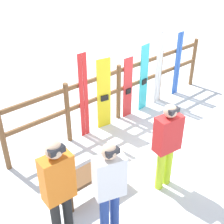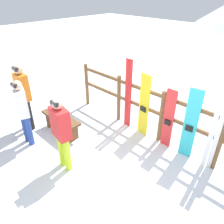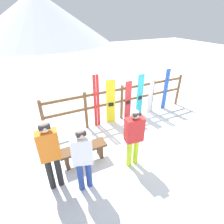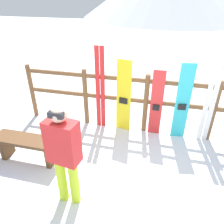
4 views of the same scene
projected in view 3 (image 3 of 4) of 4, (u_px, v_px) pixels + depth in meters
name	position (u px, v px, depth m)	size (l,w,h in m)	color
ground_plane	(150.00, 146.00, 5.10)	(40.00, 40.00, 0.00)	white
mountain_backdrop	(38.00, 17.00, 22.17)	(18.00, 18.00, 6.00)	silver
fence	(122.00, 100.00, 6.07)	(5.37, 0.10, 1.28)	brown
bench	(83.00, 151.00, 4.41)	(1.19, 0.36, 0.46)	brown
person_white	(83.00, 156.00, 3.44)	(0.45, 0.34, 1.56)	navy
person_red	(134.00, 135.00, 4.04)	(0.45, 0.29, 1.56)	#B7D826
person_orange	(50.00, 151.00, 3.43)	(0.41, 0.24, 1.69)	black
ski_pair_red	(97.00, 102.00, 5.59)	(0.20, 0.02, 1.79)	red
snowboard_yellow	(111.00, 102.00, 5.84)	(0.31, 0.10, 1.56)	yellow
snowboard_red	(128.00, 101.00, 6.13)	(0.25, 0.05, 1.41)	red
snowboard_cyan	(140.00, 96.00, 6.28)	(0.28, 0.09, 1.58)	#2DBFCC
ski_pair_white	(151.00, 91.00, 6.42)	(0.19, 0.02, 1.76)	white
ski_pair_blue	(166.00, 90.00, 6.73)	(0.19, 0.02, 1.61)	blue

